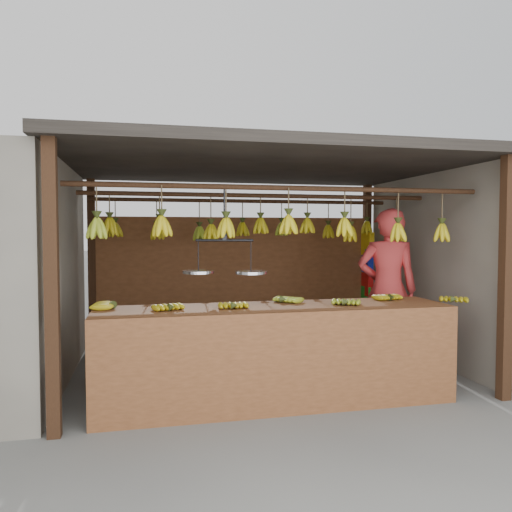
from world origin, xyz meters
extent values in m
plane|color=#5B5B57|center=(0.00, 0.00, 0.00)|extent=(80.00, 80.00, 0.00)
cube|color=black|center=(-2.00, -1.50, 1.15)|extent=(0.10, 0.10, 2.30)
cube|color=black|center=(2.00, -1.50, 1.15)|extent=(0.10, 0.10, 2.30)
cube|color=black|center=(-2.00, 1.50, 1.15)|extent=(0.10, 0.10, 2.30)
cube|color=black|center=(2.00, 1.50, 1.15)|extent=(0.10, 0.10, 2.30)
cube|color=black|center=(0.00, 0.00, 2.35)|extent=(4.30, 3.30, 0.10)
cylinder|color=black|center=(0.00, -1.00, 2.00)|extent=(4.00, 0.05, 0.05)
cylinder|color=black|center=(0.00, 0.00, 2.00)|extent=(4.00, 0.05, 0.05)
cylinder|color=black|center=(0.00, 1.00, 2.00)|extent=(4.00, 0.05, 0.05)
cube|color=brown|center=(0.00, 1.50, 0.90)|extent=(4.00, 0.06, 1.80)
cube|color=brown|center=(-0.13, -1.10, 0.86)|extent=(3.27, 0.73, 0.08)
cube|color=brown|center=(-0.13, -1.46, 0.45)|extent=(3.27, 0.04, 0.90)
cube|color=black|center=(-1.67, -1.41, 0.41)|extent=(0.07, 0.07, 0.82)
cube|color=black|center=(1.41, -1.41, 0.41)|extent=(0.07, 0.07, 0.82)
cube|color=black|center=(-1.67, -0.79, 0.41)|extent=(0.07, 0.07, 0.82)
cube|color=black|center=(1.41, -0.79, 0.41)|extent=(0.07, 0.07, 0.82)
ellipsoid|color=#B5A213|center=(-1.58, -0.92, 0.93)|extent=(0.26, 0.21, 0.06)
ellipsoid|color=#B5A213|center=(-1.08, -1.21, 0.93)|extent=(0.25, 0.28, 0.06)
ellipsoid|color=#B5A213|center=(-0.54, -1.23, 0.93)|extent=(0.19, 0.25, 0.06)
ellipsoid|color=#92A523|center=(-0.01, -0.95, 0.93)|extent=(0.30, 0.30, 0.06)
ellipsoid|color=#92A523|center=(0.50, -1.24, 0.93)|extent=(0.26, 0.29, 0.06)
ellipsoid|color=#B5A213|center=(1.09, -1.02, 0.93)|extent=(0.21, 0.26, 0.06)
ellipsoid|color=#B5A213|center=(1.60, -1.29, 0.93)|extent=(0.28, 0.30, 0.06)
ellipsoid|color=#92A523|center=(-1.71, -1.01, 1.62)|extent=(0.16, 0.16, 0.28)
ellipsoid|color=#B5A213|center=(-1.16, -1.05, 1.64)|extent=(0.16, 0.16, 0.28)
ellipsoid|color=#B5A213|center=(-0.57, -1.00, 1.62)|extent=(0.16, 0.16, 0.28)
ellipsoid|color=#B5A213|center=(0.01, -1.04, 1.66)|extent=(0.16, 0.16, 0.28)
ellipsoid|color=#B5A213|center=(0.60, -0.97, 1.63)|extent=(0.16, 0.16, 0.28)
ellipsoid|color=#B5A213|center=(1.17, -0.98, 1.58)|extent=(0.16, 0.16, 0.28)
ellipsoid|color=#B5A213|center=(1.67, -0.96, 1.58)|extent=(0.16, 0.16, 0.28)
ellipsoid|color=#B5A213|center=(-1.67, 0.00, 1.65)|extent=(0.16, 0.16, 0.28)
ellipsoid|color=#B5A213|center=(-1.14, 0.01, 1.63)|extent=(0.16, 0.16, 0.28)
ellipsoid|color=#B5A213|center=(-0.58, 0.03, 1.58)|extent=(0.16, 0.16, 0.28)
ellipsoid|color=#B5A213|center=(-0.01, 0.04, 1.66)|extent=(0.16, 0.16, 0.28)
ellipsoid|color=#B5A213|center=(0.55, 0.01, 1.66)|extent=(0.16, 0.16, 0.28)
ellipsoid|color=#B5A213|center=(1.10, 0.04, 1.56)|extent=(0.16, 0.16, 0.28)
ellipsoid|color=#B5A213|center=(1.66, -0.03, 1.56)|extent=(0.16, 0.16, 0.28)
ellipsoid|color=#B5A213|center=(-1.66, 1.00, 1.62)|extent=(0.16, 0.16, 0.28)
ellipsoid|color=#B5A213|center=(-1.15, 0.96, 1.58)|extent=(0.16, 0.16, 0.28)
ellipsoid|color=#92A523|center=(-0.60, 1.01, 1.57)|extent=(0.16, 0.16, 0.28)
ellipsoid|color=#B5A213|center=(-0.02, 1.03, 1.63)|extent=(0.16, 0.16, 0.28)
ellipsoid|color=#92A523|center=(0.52, 1.02, 1.63)|extent=(0.16, 0.16, 0.28)
ellipsoid|color=#B5A213|center=(1.18, 0.99, 1.60)|extent=(0.16, 0.16, 0.28)
ellipsoid|color=#B5A213|center=(1.74, 0.96, 1.65)|extent=(0.16, 0.16, 0.28)
cylinder|color=black|center=(-0.59, -1.00, 1.76)|extent=(0.02, 0.02, 0.49)
cylinder|color=black|center=(-0.59, -1.00, 1.51)|extent=(0.51, 0.20, 0.02)
cylinder|color=silver|center=(-0.82, -0.92, 1.21)|extent=(0.29, 0.29, 0.02)
cylinder|color=silver|center=(-0.36, -1.08, 1.21)|extent=(0.29, 0.29, 0.02)
imported|color=#BF3333|center=(1.40, -0.32, 0.93)|extent=(0.78, 0.64, 1.85)
cube|color=yellow|center=(1.94, 1.35, 1.42)|extent=(0.08, 0.26, 0.34)
cube|color=#1426BF|center=(1.94, 1.35, 1.16)|extent=(0.08, 0.26, 0.34)
cube|color=red|center=(1.94, 1.35, 0.81)|extent=(0.08, 0.26, 0.34)
cube|color=#199926|center=(1.94, 1.35, 0.61)|extent=(0.08, 0.26, 0.34)
camera|label=1|loc=(-1.31, -5.53, 1.58)|focal=35.00mm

